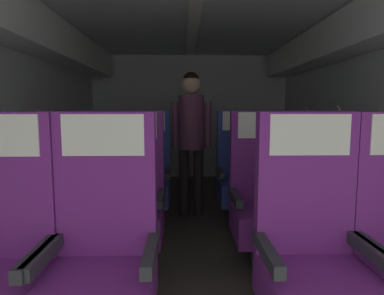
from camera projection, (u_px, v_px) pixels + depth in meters
The scene contains 13 objects.
ground at pixel (196, 243), 2.94m from camera, with size 3.58×6.16×0.02m, color #3D3833.
fuselage_shell at pixel (195, 69), 3.01m from camera, with size 3.46×5.81×2.15m.
seat_a_left_aisle at pixel (102, 258), 1.55m from camera, with size 0.52×0.49×1.17m.
seat_a_right_window at pixel (312, 256), 1.57m from camera, with size 0.52×0.49×1.17m.
seat_b_left_window at pixel (64, 204), 2.44m from camera, with size 0.52×0.49×1.17m.
seat_b_left_aisle at pixel (130, 202), 2.47m from camera, with size 0.52×0.49×1.17m.
seat_b_right_aisle at pixel (327, 201), 2.51m from camera, with size 0.52×0.49×1.17m.
seat_b_right_window at pixel (264, 201), 2.50m from camera, with size 0.52×0.49×1.17m.
seat_c_left_window at pixel (98, 177), 3.38m from camera, with size 0.52×0.49×1.17m.
seat_c_left_aisle at pixel (146, 177), 3.39m from camera, with size 0.52×0.49×1.17m.
seat_c_right_aisle at pixel (289, 176), 3.44m from camera, with size 0.52×0.49×1.17m.
seat_c_right_window at pixel (242, 176), 3.43m from camera, with size 0.52×0.49×1.17m.
flight_attendant at pixel (191, 129), 3.59m from camera, with size 0.43×0.28×1.58m.
Camera 1 is at (-0.11, 0.06, 1.18)m, focal length 30.77 mm.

